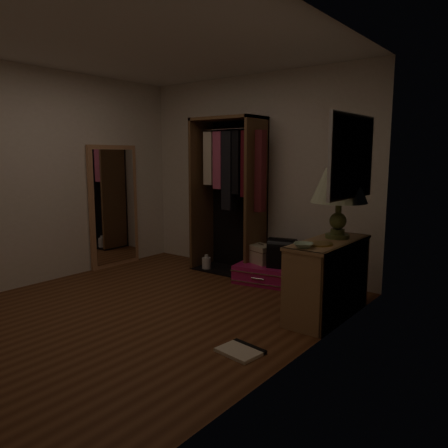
{
  "coord_description": "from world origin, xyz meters",
  "views": [
    {
      "loc": [
        3.27,
        -2.86,
        1.56
      ],
      "look_at": [
        0.3,
        0.95,
        0.8
      ],
      "focal_mm": 35.0,
      "sensor_mm": 36.0,
      "label": 1
    }
  ],
  "objects": [
    {
      "name": "white_jug",
      "position": [
        -0.51,
        1.6,
        0.09
      ],
      "size": [
        0.14,
        0.14,
        0.21
      ],
      "rotation": [
        0.0,
        0.0,
        -0.19
      ],
      "color": "silver",
      "rests_on": "ground"
    },
    {
      "name": "console_bookshelf",
      "position": [
        1.53,
        1.04,
        0.39
      ],
      "size": [
        0.42,
        1.12,
        0.75
      ],
      "color": "#987049",
      "rests_on": "ground"
    },
    {
      "name": "pink_suitcase",
      "position": [
        0.46,
        1.6,
        0.11
      ],
      "size": [
        0.82,
        0.65,
        0.22
      ],
      "rotation": [
        0.0,
        0.0,
        0.18
      ],
      "color": "#C21760",
      "rests_on": "ground"
    },
    {
      "name": "floor_book",
      "position": [
        1.35,
        -0.17,
        0.01
      ],
      "size": [
        0.37,
        0.31,
        0.03
      ],
      "rotation": [
        0.0,
        0.0,
        -0.13
      ],
      "color": "beige",
      "rests_on": "ground"
    },
    {
      "name": "table_lamp",
      "position": [
        1.54,
        1.19,
        1.25
      ],
      "size": [
        0.64,
        0.64,
        0.69
      ],
      "rotation": [
        0.0,
        0.0,
        -0.18
      ],
      "color": "#485429",
      "rests_on": "console_bookshelf"
    },
    {
      "name": "black_bag",
      "position": [
        0.67,
        1.61,
        0.41
      ],
      "size": [
        0.37,
        0.29,
        0.36
      ],
      "rotation": [
        0.0,
        0.0,
        0.25
      ],
      "color": "black",
      "rests_on": "pink_suitcase"
    },
    {
      "name": "ground",
      "position": [
        0.0,
        0.0,
        0.0
      ],
      "size": [
        4.0,
        4.0,
        0.0
      ],
      "primitive_type": "plane",
      "color": "#583019",
      "rests_on": "ground"
    },
    {
      "name": "floor_mirror",
      "position": [
        -1.7,
        1.0,
        0.85
      ],
      "size": [
        0.06,
        0.8,
        1.7
      ],
      "color": "tan",
      "rests_on": "ground"
    },
    {
      "name": "open_wardrobe",
      "position": [
        -0.2,
        1.77,
        1.22
      ],
      "size": [
        1.05,
        0.5,
        2.05
      ],
      "color": "brown",
      "rests_on": "ground"
    },
    {
      "name": "train_case",
      "position": [
        0.35,
        1.64,
        0.34
      ],
      "size": [
        0.39,
        0.32,
        0.24
      ],
      "rotation": [
        0.0,
        0.0,
        -0.3
      ],
      "color": "#B5AA8A",
      "rests_on": "pink_suitcase"
    },
    {
      "name": "brass_tray",
      "position": [
        1.54,
        0.78,
        0.76
      ],
      "size": [
        0.27,
        0.27,
        0.01
      ],
      "rotation": [
        0.0,
        0.0,
        -0.08
      ],
      "color": "#A68B40",
      "rests_on": "console_bookshelf"
    },
    {
      "name": "ceramic_bowl",
      "position": [
        1.49,
        0.57,
        0.77
      ],
      "size": [
        0.23,
        0.23,
        0.04
      ],
      "primitive_type": "imported",
      "rotation": [
        0.0,
        0.0,
        0.42
      ],
      "color": "#A4C4A3",
      "rests_on": "console_bookshelf"
    },
    {
      "name": "room_walls",
      "position": [
        0.08,
        0.04,
        1.5
      ],
      "size": [
        3.52,
        4.02,
        2.6
      ],
      "color": "silver",
      "rests_on": "ground"
    }
  ]
}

